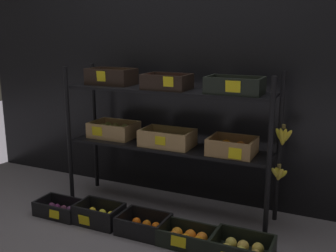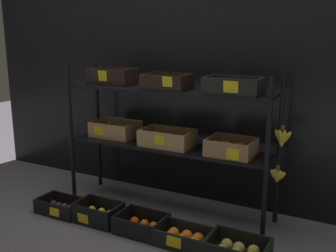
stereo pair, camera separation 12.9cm
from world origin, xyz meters
TOP-DOWN VIEW (x-y plane):
  - ground_plane at (0.00, 0.00)m, footprint 10.00×10.00m
  - storefront_wall at (0.00, 0.37)m, footprint 3.92×0.12m
  - display_rack at (-0.01, 0.00)m, footprint 1.64×0.37m
  - crate_ground_plum at (-0.67, -0.42)m, footprint 0.35×0.22m
  - crate_ground_lemon at (-0.34, -0.41)m, footprint 0.32×0.22m
  - crate_ground_tangerine at (0.01, -0.40)m, footprint 0.33×0.24m
  - crate_ground_orange at (0.33, -0.41)m, footprint 0.35×0.22m
  - crate_ground_apple_gold at (0.68, -0.40)m, footprint 0.36×0.26m

SIDE VIEW (x-z plane):
  - ground_plane at x=0.00m, z-range 0.00..0.00m
  - crate_ground_plum at x=-0.67m, z-range -0.01..0.09m
  - crate_ground_tangerine at x=0.01m, z-range -0.02..0.11m
  - crate_ground_apple_gold at x=0.68m, z-range -0.01..0.10m
  - crate_ground_orange at x=0.33m, z-range -0.01..0.10m
  - crate_ground_lemon at x=-0.34m, z-range -0.02..0.12m
  - display_rack at x=-0.01m, z-range 0.18..1.23m
  - storefront_wall at x=0.00m, z-range 0.00..1.78m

